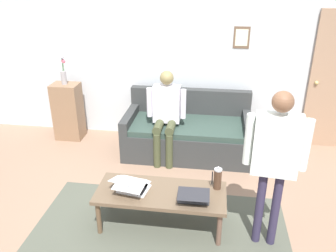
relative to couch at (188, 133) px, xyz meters
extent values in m
plane|color=#8F6F59|center=(0.20, 1.61, -0.30)|extent=(7.68, 7.68, 0.00)
cube|color=#4D5043|center=(0.13, 1.79, -0.30)|extent=(2.68, 1.46, 0.01)
cube|color=silver|center=(0.20, -0.59, 1.05)|extent=(7.04, 0.10, 2.70)
cube|color=brown|center=(-0.70, -0.54, 1.32)|extent=(0.23, 0.02, 0.31)
cube|color=beige|center=(-0.70, -0.53, 1.32)|extent=(0.18, 0.00, 0.24)
sphere|color=tan|center=(-1.82, -0.46, 0.72)|extent=(0.06, 0.06, 0.06)
cube|color=#323434|center=(0.00, 0.04, -0.09)|extent=(1.82, 0.92, 0.42)
cube|color=#2F4139|center=(0.00, 0.06, 0.16)|extent=(1.58, 0.84, 0.08)
cube|color=#323434|center=(0.00, -0.34, 0.35)|extent=(1.82, 0.14, 0.46)
cube|color=#323434|center=(-0.85, 0.04, 0.22)|extent=(0.12, 0.92, 0.20)
cube|color=#323434|center=(0.85, 0.04, 0.22)|extent=(0.12, 0.92, 0.20)
cube|color=brown|center=(0.13, 1.69, 0.10)|extent=(1.35, 0.56, 0.04)
cylinder|color=brown|center=(-0.49, 1.91, -0.11)|extent=(0.05, 0.05, 0.39)
cylinder|color=brown|center=(0.75, 1.91, -0.11)|extent=(0.05, 0.05, 0.39)
cylinder|color=brown|center=(-0.49, 1.47, -0.11)|extent=(0.05, 0.05, 0.39)
cylinder|color=brown|center=(0.75, 1.47, -0.11)|extent=(0.05, 0.05, 0.39)
cube|color=#28282D|center=(-0.21, 1.75, 0.13)|extent=(0.32, 0.23, 0.01)
cube|color=black|center=(-0.22, 1.77, 0.14)|extent=(0.26, 0.14, 0.00)
cube|color=#28282D|center=(-0.22, 1.86, 0.24)|extent=(0.32, 0.22, 0.02)
cube|color=silver|center=(-0.22, 1.85, 0.24)|extent=(0.28, 0.20, 0.02)
cube|color=silver|center=(0.45, 1.60, 0.13)|extent=(0.37, 0.29, 0.01)
cube|color=black|center=(0.45, 1.61, 0.14)|extent=(0.30, 0.19, 0.00)
cube|color=silver|center=(0.48, 1.72, 0.23)|extent=(0.37, 0.27, 0.06)
cube|color=white|center=(0.48, 1.72, 0.23)|extent=(0.33, 0.24, 0.05)
cube|color=silver|center=(0.42, 1.69, 0.13)|extent=(0.34, 0.28, 0.01)
cube|color=black|center=(0.42, 1.71, 0.14)|extent=(0.28, 0.18, 0.00)
cube|color=silver|center=(0.43, 1.79, 0.25)|extent=(0.34, 0.27, 0.04)
cube|color=black|center=(0.43, 1.79, 0.25)|extent=(0.30, 0.24, 0.03)
cylinder|color=#4C3323|center=(-0.45, 1.55, 0.23)|extent=(0.08, 0.08, 0.22)
cylinder|color=#B7B7BC|center=(-0.45, 1.55, 0.35)|extent=(0.08, 0.08, 0.02)
sphere|color=#B2B2B7|center=(-0.45, 1.55, 0.37)|extent=(0.03, 0.03, 0.03)
cube|color=black|center=(-0.39, 1.55, 0.24)|extent=(0.01, 0.01, 0.15)
cube|color=#89664A|center=(1.94, -0.22, 0.15)|extent=(0.42, 0.32, 0.91)
cylinder|color=#A49EA1|center=(1.94, -0.22, 0.71)|extent=(0.08, 0.08, 0.21)
cylinder|color=#3D7038|center=(1.94, -0.23, 0.90)|extent=(0.02, 0.01, 0.18)
sphere|color=silver|center=(1.95, -0.24, 0.99)|extent=(0.04, 0.04, 0.04)
cylinder|color=#3D7038|center=(1.93, -0.21, 0.92)|extent=(0.01, 0.02, 0.22)
sphere|color=silver|center=(1.92, -0.20, 1.03)|extent=(0.04, 0.04, 0.04)
cylinder|color=#3D7038|center=(1.92, -0.22, 0.88)|extent=(0.01, 0.02, 0.13)
sphere|color=silver|center=(1.92, -0.22, 0.95)|extent=(0.04, 0.04, 0.04)
cylinder|color=#3D7038|center=(1.93, -0.23, 0.89)|extent=(0.02, 0.01, 0.15)
sphere|color=#D24266|center=(1.93, -0.24, 0.96)|extent=(0.05, 0.05, 0.05)
cylinder|color=#3D7038|center=(1.92, -0.22, 0.88)|extent=(0.01, 0.02, 0.15)
sphere|color=#E25065|center=(1.92, -0.22, 0.96)|extent=(0.05, 0.05, 0.05)
cylinder|color=#302A45|center=(-1.01, 1.81, 0.10)|extent=(0.08, 0.08, 0.81)
cylinder|color=#302A45|center=(-0.86, 1.79, 0.10)|extent=(0.08, 0.08, 0.81)
cube|color=silver|center=(-0.93, 1.80, 0.80)|extent=(0.42, 0.22, 0.58)
cylinder|color=silver|center=(-1.18, 1.83, 0.83)|extent=(0.09, 0.09, 0.49)
cylinder|color=silver|center=(-0.69, 1.78, 0.83)|extent=(0.09, 0.09, 0.49)
sphere|color=brown|center=(-0.93, 1.80, 1.21)|extent=(0.19, 0.19, 0.19)
cylinder|color=#42462C|center=(0.21, 0.50, -0.05)|extent=(0.10, 0.10, 0.50)
cylinder|color=#42462C|center=(0.38, 0.50, -0.05)|extent=(0.10, 0.10, 0.50)
cylinder|color=#42462C|center=(0.21, 0.32, 0.25)|extent=(0.12, 0.40, 0.12)
cylinder|color=#42462C|center=(0.38, 0.32, 0.25)|extent=(0.12, 0.40, 0.12)
cube|color=white|center=(0.29, 0.14, 0.51)|extent=(0.37, 0.20, 0.52)
cylinder|color=white|center=(0.06, 0.19, 0.53)|extent=(0.08, 0.08, 0.42)
cylinder|color=white|center=(0.53, 0.19, 0.53)|extent=(0.08, 0.08, 0.42)
sphere|color=olive|center=(0.29, 0.14, 0.88)|extent=(0.19, 0.19, 0.19)
camera|label=1|loc=(-0.36, 4.63, 2.22)|focal=36.98mm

